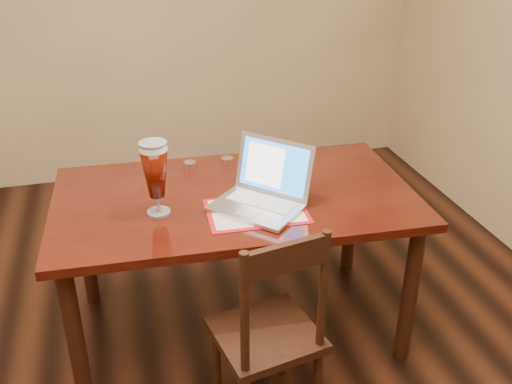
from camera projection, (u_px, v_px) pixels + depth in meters
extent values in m
cube|color=#471209|center=(235.00, 198.00, 2.56)|extent=(1.64, 0.97, 0.04)
cylinder|color=black|center=(76.00, 340.00, 2.27)|extent=(0.07, 0.07, 0.71)
cylinder|color=black|center=(410.00, 294.00, 2.55)|extent=(0.07, 0.07, 0.71)
cylinder|color=black|center=(85.00, 244.00, 2.92)|extent=(0.07, 0.07, 0.71)
cylinder|color=black|center=(351.00, 215.00, 3.19)|extent=(0.07, 0.07, 0.71)
cube|color=#B2101A|center=(257.00, 211.00, 2.41)|extent=(0.43, 0.32, 0.00)
cube|color=beige|center=(257.00, 211.00, 2.41)|extent=(0.39, 0.28, 0.00)
cube|color=silver|center=(255.00, 208.00, 2.41)|extent=(0.43, 0.43, 0.02)
cube|color=silver|center=(261.00, 201.00, 2.44)|extent=(0.29, 0.29, 0.00)
cube|color=silver|center=(247.00, 213.00, 2.35)|extent=(0.11, 0.11, 0.00)
cube|color=silver|center=(274.00, 167.00, 2.47)|extent=(0.30, 0.31, 0.24)
cube|color=blue|center=(274.00, 167.00, 2.47)|extent=(0.26, 0.27, 0.20)
cube|color=white|center=(265.00, 165.00, 2.48)|extent=(0.16, 0.16, 0.17)
cylinder|color=silver|center=(159.00, 212.00, 2.39)|extent=(0.10, 0.10, 0.01)
cylinder|color=silver|center=(158.00, 204.00, 2.37)|extent=(0.02, 0.02, 0.07)
cylinder|color=white|center=(153.00, 148.00, 2.26)|extent=(0.11, 0.11, 0.02)
cylinder|color=silver|center=(153.00, 144.00, 2.25)|extent=(0.11, 0.11, 0.01)
cylinder|color=white|center=(190.00, 166.00, 2.77)|extent=(0.06, 0.06, 0.04)
cylinder|color=white|center=(227.00, 162.00, 2.82)|extent=(0.06, 0.06, 0.04)
cube|color=#33160E|center=(266.00, 335.00, 2.25)|extent=(0.45, 0.44, 0.04)
cylinder|color=#33160E|center=(217.00, 362.00, 2.40)|extent=(0.04, 0.04, 0.38)
cylinder|color=#33160E|center=(282.00, 340.00, 2.52)|extent=(0.04, 0.04, 0.38)
cylinder|color=#33160E|center=(245.00, 314.00, 1.95)|extent=(0.03, 0.03, 0.50)
cylinder|color=#33160E|center=(323.00, 290.00, 2.07)|extent=(0.03, 0.03, 0.50)
cube|color=#33160E|center=(286.00, 258.00, 1.92)|extent=(0.31, 0.09, 0.11)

